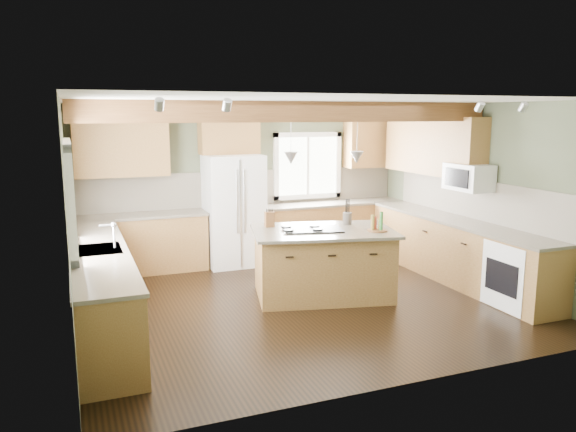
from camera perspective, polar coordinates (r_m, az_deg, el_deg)
name	(u,v)px	position (r m, az deg, el deg)	size (l,w,h in m)	color
floor	(301,301)	(7.52, 1.33, -8.63)	(5.60, 5.60, 0.00)	black
ceiling	(302,101)	(7.12, 1.42, 11.60)	(5.60, 5.60, 0.00)	silver
wall_back	(244,183)	(9.54, -4.47, 3.41)	(5.60, 5.60, 0.00)	#454C36
wall_left	(68,219)	(6.65, -21.45, -0.27)	(5.00, 5.00, 0.00)	#454C36
wall_right	(478,193)	(8.67, 18.70, 2.21)	(5.00, 5.00, 0.00)	#454C36
ceiling_beam	(299,112)	(7.21, 1.10, 10.55)	(5.55, 0.26, 0.26)	#5A3219
soffit_trim	(245,108)	(9.37, -4.39, 10.89)	(5.55, 0.20, 0.10)	#5A3219
backsplash_back	(245,188)	(9.53, -4.44, 2.86)	(5.58, 0.03, 0.58)	brown
backsplash_right	(474,199)	(8.71, 18.38, 1.67)	(0.03, 3.70, 0.58)	brown
base_cab_back_left	(141,245)	(9.03, -14.76, -2.83)	(2.02, 0.60, 0.88)	brown
counter_back_left	(139,216)	(8.94, -14.89, 0.04)	(2.06, 0.64, 0.04)	#4B4237
base_cab_back_right	(331,229)	(9.94, 4.36, -1.33)	(2.62, 0.60, 0.88)	brown
counter_back_right	(331,203)	(9.85, 4.39, 1.29)	(2.66, 0.64, 0.04)	#4B4237
base_cab_left	(101,289)	(6.91, -18.48, -7.07)	(0.60, 3.70, 0.88)	brown
counter_left	(98,251)	(6.79, -18.70, -3.36)	(0.64, 3.74, 0.04)	#4B4237
base_cab_right	(455,251)	(8.68, 16.64, -3.46)	(0.60, 3.70, 0.88)	brown
counter_right	(457,221)	(8.58, 16.80, -0.47)	(0.64, 3.74, 0.04)	#4B4237
upper_cab_back_left	(121,147)	(8.93, -16.58, 6.74)	(1.40, 0.35, 0.90)	brown
upper_cab_over_fridge	(229,132)	(9.22, -6.02, 8.45)	(0.96, 0.35, 0.70)	brown
upper_cab_right	(433,146)	(9.21, 14.48, 6.93)	(0.35, 2.20, 0.90)	brown
upper_cab_back_corner	(370,142)	(10.23, 8.29, 7.46)	(0.90, 0.35, 0.90)	brown
window_left	(68,196)	(6.66, -21.42, 1.92)	(0.04, 1.60, 1.05)	white
window_back	(307,166)	(9.89, 1.95, 5.14)	(1.10, 0.04, 1.00)	white
sink	(98,250)	(6.79, -18.70, -3.32)	(0.50, 0.65, 0.03)	#262628
faucet	(114,237)	(6.76, -17.25, -2.02)	(0.02, 0.02, 0.28)	#B2B2B7
dishwasher	(110,329)	(5.68, -17.61, -10.92)	(0.60, 0.60, 0.84)	white
oven	(520,275)	(7.73, 22.52, -5.57)	(0.60, 0.72, 0.84)	white
microwave	(469,177)	(8.47, 17.87, 3.78)	(0.40, 0.70, 0.38)	white
pendant_left	(291,158)	(7.30, 0.30, 5.91)	(0.18, 0.18, 0.16)	#B2B2B7
pendant_right	(357,157)	(7.48, 6.99, 5.94)	(0.18, 0.18, 0.16)	#B2B2B7
refrigerator	(234,210)	(9.15, -5.53, 0.57)	(0.90, 0.74, 1.80)	white
island	(323,264)	(7.62, 3.56, -4.93)	(1.75, 1.07, 0.88)	brown
island_top	(323,231)	(7.51, 3.60, -1.54)	(1.87, 1.19, 0.04)	#4B4237
cooktop	(313,229)	(7.48, 2.51, -1.35)	(0.76, 0.51, 0.02)	black
knife_block	(269,219)	(7.67, -1.89, -0.34)	(0.12, 0.09, 0.21)	brown
utensil_crock	(347,218)	(7.90, 6.04, -0.24)	(0.12, 0.12, 0.16)	#38302D
bottle_tray	(377,222)	(7.47, 9.08, -0.61)	(0.26, 0.26, 0.24)	brown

